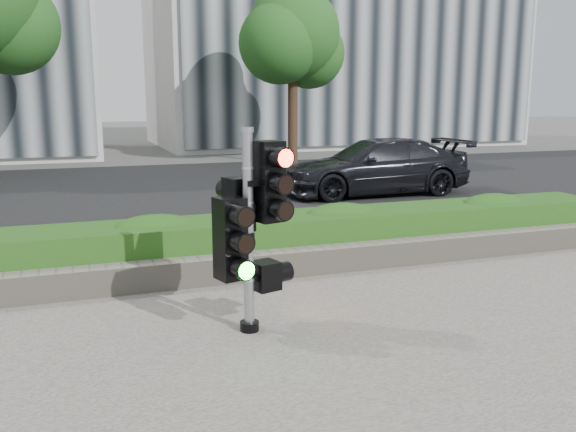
{
  "coord_description": "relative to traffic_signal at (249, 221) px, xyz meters",
  "views": [
    {
      "loc": [
        -2.19,
        -5.48,
        2.35
      ],
      "look_at": [
        -0.02,
        0.6,
        1.1
      ],
      "focal_mm": 38.0,
      "sensor_mm": 36.0,
      "label": 1
    }
  ],
  "objects": [
    {
      "name": "ground",
      "position": [
        0.57,
        -0.21,
        -1.16
      ],
      "size": [
        120.0,
        120.0,
        0.0
      ],
      "primitive_type": "plane",
      "color": "#51514C",
      "rests_on": "ground"
    },
    {
      "name": "road",
      "position": [
        0.57,
        9.79,
        -1.15
      ],
      "size": [
        60.0,
        13.0,
        0.02
      ],
      "primitive_type": "cube",
      "color": "black",
      "rests_on": "ground"
    },
    {
      "name": "curb",
      "position": [
        0.57,
        2.94,
        -1.1
      ],
      "size": [
        60.0,
        0.25,
        0.12
      ],
      "primitive_type": "cube",
      "color": "gray",
      "rests_on": "ground"
    },
    {
      "name": "stone_wall",
      "position": [
        0.57,
        1.69,
        -0.96
      ],
      "size": [
        12.0,
        0.32,
        0.34
      ],
      "primitive_type": "cube",
      "color": "gray",
      "rests_on": "sidewalk"
    },
    {
      "name": "hedge",
      "position": [
        0.57,
        2.34,
        -0.79
      ],
      "size": [
        12.0,
        1.0,
        0.68
      ],
      "primitive_type": "cube",
      "color": "#44892A",
      "rests_on": "sidewalk"
    },
    {
      "name": "building_right",
      "position": [
        11.57,
        24.79,
        4.84
      ],
      "size": [
        18.0,
        10.0,
        12.0
      ],
      "primitive_type": "cube",
      "color": "#B7B7B2",
      "rests_on": "ground"
    },
    {
      "name": "tree_right",
      "position": [
        6.05,
        15.35,
        3.32
      ],
      "size": [
        4.1,
        3.58,
        6.53
      ],
      "color": "black",
      "rests_on": "ground"
    },
    {
      "name": "traffic_signal",
      "position": [
        0.0,
        0.0,
        0.0
      ],
      "size": [
        0.75,
        0.63,
        2.05
      ],
      "rotation": [
        0.0,
        0.0,
        0.28
      ],
      "color": "black",
      "rests_on": "sidewalk"
    },
    {
      "name": "car_dark",
      "position": [
        5.43,
        7.66,
        -0.46
      ],
      "size": [
        4.75,
        2.03,
        1.36
      ],
      "primitive_type": "imported",
      "rotation": [
        0.0,
        0.0,
        -1.6
      ],
      "color": "black",
      "rests_on": "road"
    }
  ]
}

